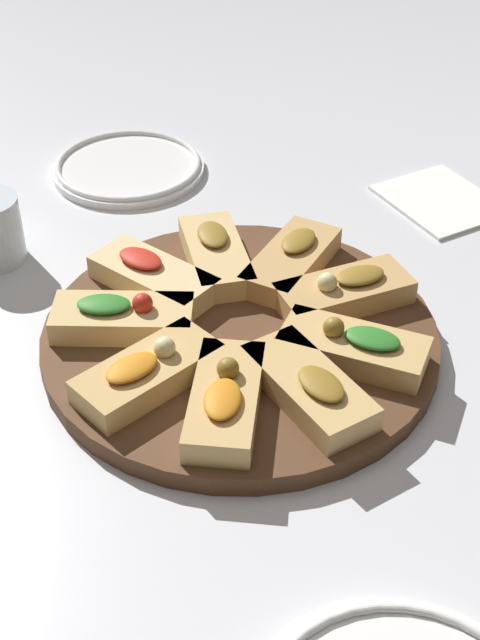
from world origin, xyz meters
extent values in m
plane|color=silver|center=(0.00, 0.00, 0.00)|extent=(3.00, 3.00, 0.00)
cylinder|color=#51331E|center=(0.00, 0.00, 0.01)|extent=(0.40, 0.40, 0.02)
cube|color=tan|center=(0.07, -0.10, 0.03)|extent=(0.13, 0.15, 0.03)
ellipsoid|color=olive|center=(0.08, -0.11, 0.05)|extent=(0.06, 0.06, 0.01)
cube|color=#DBB775|center=(0.12, -0.03, 0.03)|extent=(0.15, 0.09, 0.03)
ellipsoid|color=olive|center=(0.13, -0.03, 0.05)|extent=(0.06, 0.04, 0.01)
cube|color=#E5C689|center=(0.11, 0.05, 0.03)|extent=(0.15, 0.11, 0.03)
ellipsoid|color=red|center=(0.12, 0.06, 0.05)|extent=(0.06, 0.05, 0.01)
cube|color=#DBB775|center=(0.06, 0.10, 0.03)|extent=(0.12, 0.15, 0.03)
ellipsoid|color=#2D7A28|center=(0.06, 0.12, 0.05)|extent=(0.05, 0.06, 0.01)
sphere|color=red|center=(0.05, 0.09, 0.05)|extent=(0.02, 0.02, 0.02)
cube|color=tan|center=(-0.03, 0.11, 0.03)|extent=(0.10, 0.15, 0.03)
ellipsoid|color=orange|center=(-0.04, 0.13, 0.05)|extent=(0.05, 0.06, 0.01)
sphere|color=beige|center=(-0.03, 0.09, 0.05)|extent=(0.02, 0.02, 0.02)
cube|color=tan|center=(-0.10, 0.06, 0.03)|extent=(0.15, 0.13, 0.03)
ellipsoid|color=orange|center=(-0.11, 0.07, 0.05)|extent=(0.06, 0.06, 0.01)
sphere|color=olive|center=(-0.08, 0.05, 0.05)|extent=(0.02, 0.02, 0.02)
cube|color=tan|center=(-0.12, -0.01, 0.03)|extent=(0.15, 0.07, 0.03)
ellipsoid|color=olive|center=(-0.14, -0.01, 0.05)|extent=(0.06, 0.04, 0.01)
cube|color=tan|center=(-0.09, -0.08, 0.03)|extent=(0.15, 0.14, 0.03)
ellipsoid|color=#2D7A28|center=(-0.10, -0.09, 0.05)|extent=(0.06, 0.06, 0.01)
sphere|color=olive|center=(-0.07, -0.06, 0.05)|extent=(0.02, 0.02, 0.02)
cube|color=tan|center=(-0.01, -0.12, 0.03)|extent=(0.07, 0.15, 0.03)
ellipsoid|color=olive|center=(-0.01, -0.14, 0.05)|extent=(0.04, 0.06, 0.01)
sphere|color=beige|center=(-0.01, -0.10, 0.05)|extent=(0.02, 0.02, 0.02)
cylinder|color=white|center=(0.40, -0.03, 0.01)|extent=(0.21, 0.21, 0.01)
torus|color=white|center=(0.40, -0.03, 0.01)|extent=(0.20, 0.20, 0.01)
cube|color=white|center=(0.14, -0.36, 0.00)|extent=(0.15, 0.13, 0.01)
camera|label=1|loc=(-0.63, 0.32, 0.59)|focal=50.00mm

